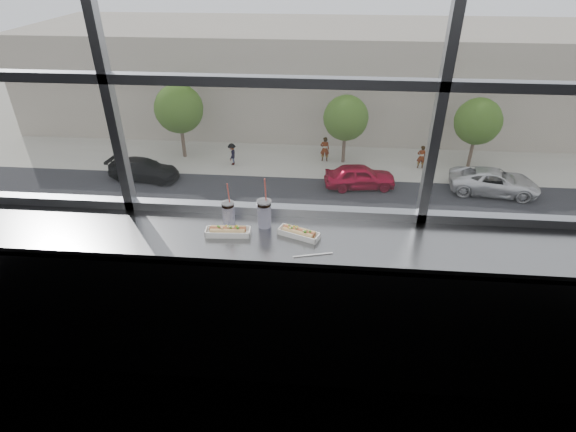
# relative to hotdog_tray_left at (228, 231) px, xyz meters

# --- Properties ---
(wall_back_lower) EXTENTS (6.00, 0.00, 6.00)m
(wall_back_lower) POSITION_rel_hotdog_tray_left_xyz_m (0.25, 0.29, -0.58)
(wall_back_lower) COLOR black
(wall_back_lower) RESTS_ON ground
(window_glass) EXTENTS (6.00, 0.00, 6.00)m
(window_glass) POSITION_rel_hotdog_tray_left_xyz_m (0.25, 0.31, 1.17)
(window_glass) COLOR silver
(window_glass) RESTS_ON ground
(window_mullions) EXTENTS (6.00, 0.08, 2.40)m
(window_mullions) POSITION_rel_hotdog_tray_left_xyz_m (0.25, 0.29, 1.17)
(window_mullions) COLOR gray
(window_mullions) RESTS_ON ground
(counter) EXTENTS (6.00, 0.55, 0.06)m
(counter) POSITION_rel_hotdog_tray_left_xyz_m (0.25, 0.02, -0.06)
(counter) COLOR gray
(counter) RESTS_ON ground
(counter_fascia) EXTENTS (6.00, 0.04, 1.04)m
(counter_fascia) POSITION_rel_hotdog_tray_left_xyz_m (0.25, -0.24, -0.58)
(counter_fascia) COLOR gray
(counter_fascia) RESTS_ON ground
(hotdog_tray_left) EXTENTS (0.29, 0.11, 0.07)m
(hotdog_tray_left) POSITION_rel_hotdog_tray_left_xyz_m (0.00, 0.00, 0.00)
(hotdog_tray_left) COLOR white
(hotdog_tray_left) RESTS_ON counter
(hotdog_tray_right) EXTENTS (0.28, 0.18, 0.07)m
(hotdog_tray_right) POSITION_rel_hotdog_tray_left_xyz_m (0.45, 0.02, -0.00)
(hotdog_tray_right) COLOR white
(hotdog_tray_right) RESTS_ON counter
(soda_cup_left) EXTENTS (0.09, 0.09, 0.31)m
(soda_cup_left) POSITION_rel_hotdog_tray_left_xyz_m (-0.02, 0.13, 0.06)
(soda_cup_left) COLOR white
(soda_cup_left) RESTS_ON counter
(soda_cup_right) EXTENTS (0.10, 0.10, 0.36)m
(soda_cup_right) POSITION_rel_hotdog_tray_left_xyz_m (0.22, 0.13, 0.08)
(soda_cup_right) COLOR white
(soda_cup_right) RESTS_ON counter
(loose_straw) EXTENTS (0.23, 0.07, 0.01)m
(loose_straw) POSITION_rel_hotdog_tray_left_xyz_m (0.55, -0.18, -0.02)
(loose_straw) COLOR white
(loose_straw) RESTS_ON counter
(wrapper) EXTENTS (0.10, 0.07, 0.02)m
(wrapper) POSITION_rel_hotdog_tray_left_xyz_m (-0.11, 0.01, -0.02)
(wrapper) COLOR silver
(wrapper) RESTS_ON counter
(plaza_ground) EXTENTS (120.00, 120.00, 0.00)m
(plaza_ground) POSITION_rel_hotdog_tray_left_xyz_m (0.25, 43.79, -12.13)
(plaza_ground) COLOR gray
(plaza_ground) RESTS_ON ground
(plaza_near) EXTENTS (50.00, 14.00, 0.04)m
(plaza_near) POSITION_rel_hotdog_tray_left_xyz_m (0.25, 7.29, -12.11)
(plaza_near) COLOR gray
(plaza_near) RESTS_ON plaza_ground
(street_asphalt) EXTENTS (80.00, 10.00, 0.06)m
(street_asphalt) POSITION_rel_hotdog_tray_left_xyz_m (0.25, 20.29, -12.10)
(street_asphalt) COLOR black
(street_asphalt) RESTS_ON plaza_ground
(far_sidewalk) EXTENTS (80.00, 6.00, 0.04)m
(far_sidewalk) POSITION_rel_hotdog_tray_left_xyz_m (0.25, 28.29, -12.11)
(far_sidewalk) COLOR gray
(far_sidewalk) RESTS_ON plaza_ground
(far_building) EXTENTS (50.00, 14.00, 8.00)m
(far_building) POSITION_rel_hotdog_tray_left_xyz_m (0.25, 38.29, -8.13)
(far_building) COLOR gray
(far_building) RESTS_ON plaza_ground
(car_near_a) EXTENTS (3.36, 6.60, 2.11)m
(car_near_a) POSITION_rel_hotdog_tray_left_xyz_m (-12.41, 16.29, -11.01)
(car_near_a) COLOR silver
(car_near_a) RESTS_ON street_asphalt
(car_far_c) EXTENTS (3.34, 6.39, 2.04)m
(car_far_c) POSITION_rel_hotdog_tray_left_xyz_m (11.48, 24.29, -11.05)
(car_far_c) COLOR silver
(car_far_c) RESTS_ON street_asphalt
(car_near_d) EXTENTS (2.88, 6.88, 2.29)m
(car_near_d) POSITION_rel_hotdog_tray_left_xyz_m (5.43, 16.29, -10.92)
(car_near_d) COLOR #BCBCBC
(car_near_d) RESTS_ON street_asphalt
(car_far_b) EXTENTS (3.37, 6.50, 2.07)m
(car_far_b) POSITION_rel_hotdog_tray_left_xyz_m (2.99, 24.29, -11.03)
(car_far_b) COLOR #AA0220
(car_far_b) RESTS_ON street_asphalt
(car_far_a) EXTENTS (2.94, 5.77, 1.85)m
(car_far_a) POSITION_rel_hotdog_tray_left_xyz_m (-11.50, 24.29, -11.14)
(car_far_a) COLOR black
(car_far_a) RESTS_ON street_asphalt
(car_near_b) EXTENTS (2.63, 6.09, 2.01)m
(car_near_b) POSITION_rel_hotdog_tray_left_xyz_m (-8.24, 16.29, -11.06)
(car_near_b) COLOR black
(car_near_b) RESTS_ON street_asphalt
(pedestrian_b) EXTENTS (1.00, 0.75, 2.24)m
(pedestrian_b) POSITION_rel_hotdog_tray_left_xyz_m (0.64, 28.36, -10.97)
(pedestrian_b) COLOR #66605B
(pedestrian_b) RESTS_ON far_sidewalk
(pedestrian_a) EXTENTS (0.64, 0.86, 1.92)m
(pedestrian_a) POSITION_rel_hotdog_tray_left_xyz_m (-6.00, 27.13, -11.13)
(pedestrian_a) COLOR #66605B
(pedestrian_a) RESTS_ON far_sidewalk
(pedestrian_d) EXTENTS (0.90, 0.68, 2.04)m
(pedestrian_d) POSITION_rel_hotdog_tray_left_xyz_m (7.48, 27.72, -11.07)
(pedestrian_d) COLOR #66605B
(pedestrian_d) RESTS_ON far_sidewalk
(tree_left) EXTENTS (3.50, 3.50, 5.47)m
(tree_left) POSITION_rel_hotdog_tray_left_xyz_m (-9.89, 28.29, -8.42)
(tree_left) COLOR #47382B
(tree_left) RESTS_ON far_sidewalk
(tree_center) EXTENTS (3.18, 3.18, 4.97)m
(tree_center) POSITION_rel_hotdog_tray_left_xyz_m (2.01, 28.29, -8.76)
(tree_center) COLOR #47382B
(tree_center) RESTS_ON far_sidewalk
(tree_right) EXTENTS (3.20, 3.20, 5.00)m
(tree_right) POSITION_rel_hotdog_tray_left_xyz_m (11.01, 28.29, -8.74)
(tree_right) COLOR #47382B
(tree_right) RESTS_ON far_sidewalk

